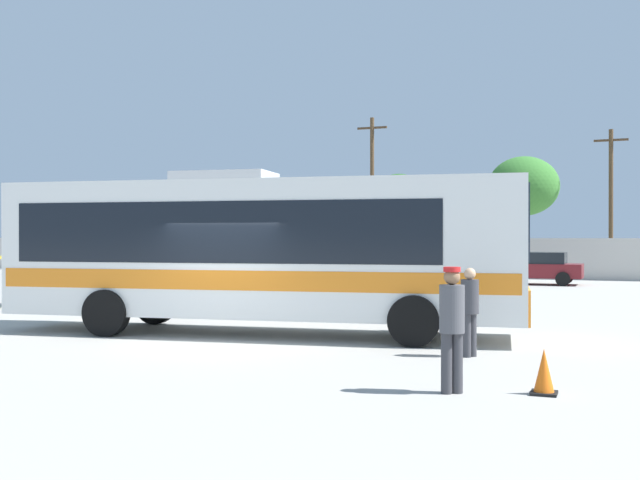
% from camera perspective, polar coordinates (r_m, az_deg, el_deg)
% --- Properties ---
extents(ground_plane, '(300.00, 300.00, 0.00)m').
position_cam_1_polar(ground_plane, '(25.37, 3.41, -4.74)').
color(ground_plane, '#A3A099').
extents(perimeter_wall, '(80.00, 0.30, 2.14)m').
position_cam_1_polar(perimeter_wall, '(41.77, 10.58, -1.32)').
color(perimeter_wall, beige).
rests_on(perimeter_wall, ground_plane).
extents(coach_bus_white_orange, '(11.91, 4.07, 3.68)m').
position_cam_1_polar(coach_bus_white_orange, '(17.25, -4.87, -0.55)').
color(coach_bus_white_orange, white).
rests_on(coach_bus_white_orange, ground_plane).
extents(attendant_by_bus_door, '(0.46, 0.46, 1.63)m').
position_cam_1_polar(attendant_by_bus_door, '(14.19, 11.21, -4.94)').
color(attendant_by_bus_door, '#38383D').
rests_on(attendant_by_bus_door, ground_plane).
extents(passenger_waiting_on_apron, '(0.49, 0.49, 1.78)m').
position_cam_1_polar(passenger_waiting_on_apron, '(10.85, 9.90, -6.05)').
color(passenger_waiting_on_apron, '#38383D').
rests_on(passenger_waiting_on_apron, ground_plane).
extents(vendor_umbrella_near_gate_yellow, '(1.83, 1.83, 2.02)m').
position_cam_1_polar(vendor_umbrella_near_gate_yellow, '(25.70, -21.24, -0.88)').
color(vendor_umbrella_near_gate_yellow, gray).
rests_on(vendor_umbrella_near_gate_yellow, ground_plane).
extents(parked_car_leftmost_silver, '(4.61, 2.08, 1.48)m').
position_cam_1_polar(parked_car_leftmost_silver, '(40.48, -2.28, -1.77)').
color(parked_car_leftmost_silver, '#B7BABF').
rests_on(parked_car_leftmost_silver, ground_plane).
extents(parked_car_second_silver, '(4.72, 2.28, 1.49)m').
position_cam_1_polar(parked_car_second_silver, '(37.69, 6.13, -1.91)').
color(parked_car_second_silver, '#B7BABF').
rests_on(parked_car_second_silver, ground_plane).
extents(parked_car_third_maroon, '(4.20, 2.06, 1.49)m').
position_cam_1_polar(parked_car_third_maroon, '(36.47, 16.00, -1.99)').
color(parked_car_third_maroon, maroon).
rests_on(parked_car_third_maroon, ground_plane).
extents(utility_pole_near, '(1.80, 0.24, 9.22)m').
position_cam_1_polar(utility_pole_near, '(44.71, 3.94, 3.56)').
color(utility_pole_near, '#4C3823').
rests_on(utility_pole_near, ground_plane).
extents(utility_pole_far, '(1.80, 0.24, 8.14)m').
position_cam_1_polar(utility_pole_far, '(44.77, 21.05, 2.85)').
color(utility_pole_far, '#4C3823').
rests_on(utility_pole_far, ground_plane).
extents(roadside_tree_left, '(4.67, 4.67, 6.35)m').
position_cam_1_polar(roadside_tree_left, '(51.30, -7.15, 2.64)').
color(roadside_tree_left, brown).
rests_on(roadside_tree_left, ground_plane).
extents(roadside_tree_midleft, '(3.49, 3.49, 6.19)m').
position_cam_1_polar(roadside_tree_midleft, '(48.15, 5.96, 3.19)').
color(roadside_tree_midleft, brown).
rests_on(roadside_tree_midleft, ground_plane).
extents(roadside_tree_midright, '(4.01, 4.01, 6.81)m').
position_cam_1_polar(roadside_tree_midright, '(44.97, 15.08, 3.91)').
color(roadside_tree_midright, brown).
rests_on(roadside_tree_midright, ground_plane).
extents(traffic_cone_on_apron, '(0.36, 0.36, 0.64)m').
position_cam_1_polar(traffic_cone_on_apron, '(11.17, 16.51, -9.53)').
color(traffic_cone_on_apron, black).
rests_on(traffic_cone_on_apron, ground_plane).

